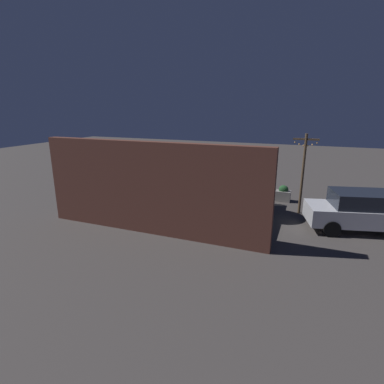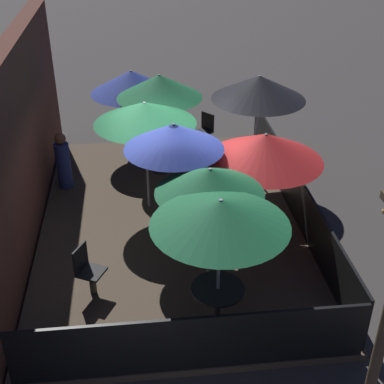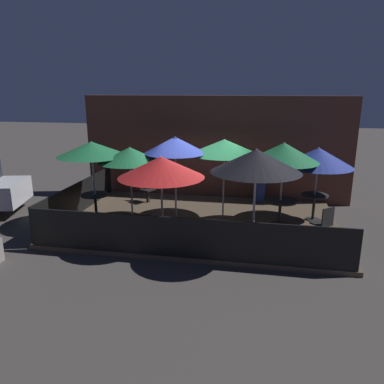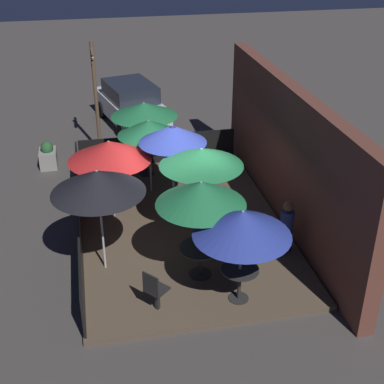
# 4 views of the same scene
# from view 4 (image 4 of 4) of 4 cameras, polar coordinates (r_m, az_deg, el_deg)

# --- Properties ---
(ground_plane) EXTENTS (60.00, 60.00, 0.00)m
(ground_plane) POSITION_cam_4_polar(r_m,az_deg,el_deg) (13.96, -1.27, -3.77)
(ground_plane) COLOR #423D3A
(patio_deck) EXTENTS (7.73, 5.15, 0.12)m
(patio_deck) POSITION_cam_4_polar(r_m,az_deg,el_deg) (13.92, -1.27, -3.56)
(patio_deck) COLOR brown
(patio_deck) RESTS_ON ground_plane
(building_wall) EXTENTS (9.33, 0.36, 3.61)m
(building_wall) POSITION_cam_4_polar(r_m,az_deg,el_deg) (13.81, 10.20, 3.89)
(building_wall) COLOR brown
(building_wall) RESTS_ON ground_plane
(fence_front) EXTENTS (7.53, 0.05, 0.95)m
(fence_front) POSITION_cam_4_polar(r_m,az_deg,el_deg) (13.50, -11.92, -2.69)
(fence_front) COLOR black
(fence_front) RESTS_ON patio_deck
(fence_side_left) EXTENTS (0.05, 4.95, 0.95)m
(fence_side_left) POSITION_cam_4_polar(r_m,az_deg,el_deg) (17.03, -3.63, 4.64)
(fence_side_left) COLOR black
(fence_side_left) RESTS_ON patio_deck
(patio_umbrella_0) EXTENTS (1.91, 1.91, 2.33)m
(patio_umbrella_0) POSITION_cam_4_polar(r_m,az_deg,el_deg) (10.98, 0.95, -0.12)
(patio_umbrella_0) COLOR #B2B2B7
(patio_umbrella_0) RESTS_ON patio_deck
(patio_umbrella_1) EXTENTS (1.95, 1.95, 2.29)m
(patio_umbrella_1) POSITION_cam_4_polar(r_m,az_deg,el_deg) (15.67, -5.14, 8.76)
(patio_umbrella_1) COLOR #B2B2B7
(patio_umbrella_1) RESTS_ON patio_deck
(patio_umbrella_2) EXTENTS (1.97, 1.97, 2.13)m
(patio_umbrella_2) POSITION_cam_4_polar(r_m,az_deg,el_deg) (10.40, 5.40, -3.34)
(patio_umbrella_2) COLOR #B2B2B7
(patio_umbrella_2) RESTS_ON patio_deck
(patio_umbrella_3) EXTENTS (1.73, 1.73, 2.16)m
(patio_umbrella_3) POSITION_cam_4_polar(r_m,az_deg,el_deg) (14.67, -4.63, 6.85)
(patio_umbrella_3) COLOR #B2B2B7
(patio_umbrella_3) RESTS_ON patio_deck
(patio_umbrella_4) EXTENTS (2.00, 2.00, 2.33)m
(patio_umbrella_4) POSITION_cam_4_polar(r_m,az_deg,el_deg) (12.46, 1.01, 3.73)
(patio_umbrella_4) COLOR #B2B2B7
(patio_umbrella_4) RESTS_ON patio_deck
(patio_umbrella_5) EXTENTS (1.74, 1.74, 2.42)m
(patio_umbrella_5) POSITION_cam_4_polar(r_m,az_deg,el_deg) (13.55, -2.09, 6.18)
(patio_umbrella_5) COLOR #B2B2B7
(patio_umbrella_5) RESTS_ON patio_deck
(patio_umbrella_6) EXTENTS (2.01, 2.01, 2.45)m
(patio_umbrella_6) POSITION_cam_4_polar(r_m,az_deg,el_deg) (11.32, -10.04, 1.09)
(patio_umbrella_6) COLOR #B2B2B7
(patio_umbrella_6) RESTS_ON patio_deck
(patio_umbrella_7) EXTENTS (2.11, 2.11, 2.15)m
(patio_umbrella_7) POSITION_cam_4_polar(r_m,az_deg,el_deg) (13.50, -8.82, 4.39)
(patio_umbrella_7) COLOR #B2B2B7
(patio_umbrella_7) RESTS_ON patio_deck
(dining_table_0) EXTENTS (0.93, 0.93, 0.72)m
(dining_table_0) POSITION_cam_4_polar(r_m,az_deg,el_deg) (11.76, 0.90, -6.50)
(dining_table_0) COLOR black
(dining_table_0) RESTS_ON patio_deck
(dining_table_1) EXTENTS (0.80, 0.80, 0.77)m
(dining_table_1) POSITION_cam_4_polar(r_m,az_deg,el_deg) (16.22, -4.92, 3.83)
(dining_table_1) COLOR black
(dining_table_1) RESTS_ON patio_deck
(dining_table_2) EXTENTS (0.78, 0.78, 0.77)m
(dining_table_2) POSITION_cam_4_polar(r_m,az_deg,el_deg) (11.10, 5.11, -8.86)
(dining_table_2) COLOR black
(dining_table_2) RESTS_ON patio_deck
(patio_chair_0) EXTENTS (0.54, 0.54, 0.90)m
(patio_chair_0) POSITION_cam_4_polar(r_m,az_deg,el_deg) (15.69, 2.79, 2.56)
(patio_chair_0) COLOR black
(patio_chair_0) RESTS_ON patio_deck
(patio_chair_1) EXTENTS (0.56, 0.56, 0.95)m
(patio_chair_1) POSITION_cam_4_polar(r_m,az_deg,el_deg) (10.84, -3.99, -10.33)
(patio_chair_1) COLOR black
(patio_chair_1) RESTS_ON patio_deck
(patron_0) EXTENTS (0.38, 0.38, 1.29)m
(patron_0) POSITION_cam_4_polar(r_m,az_deg,el_deg) (12.76, 10.03, -3.77)
(patron_0) COLOR navy
(patron_0) RESTS_ON patio_deck
(planter_box) EXTENTS (0.75, 0.53, 0.86)m
(planter_box) POSITION_cam_4_polar(r_m,az_deg,el_deg) (17.63, -15.11, 3.77)
(planter_box) COLOR gray
(planter_box) RESTS_ON ground_plane
(light_post) EXTENTS (1.10, 0.12, 3.70)m
(light_post) POSITION_cam_4_polar(r_m,az_deg,el_deg) (17.83, -10.26, 10.44)
(light_post) COLOR brown
(light_post) RESTS_ON ground_plane
(parked_car_0) EXTENTS (4.29, 2.61, 1.62)m
(parked_car_0) POSITION_cam_4_polar(r_m,az_deg,el_deg) (20.47, -6.54, 9.39)
(parked_car_0) COLOR silver
(parked_car_0) RESTS_ON ground_plane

